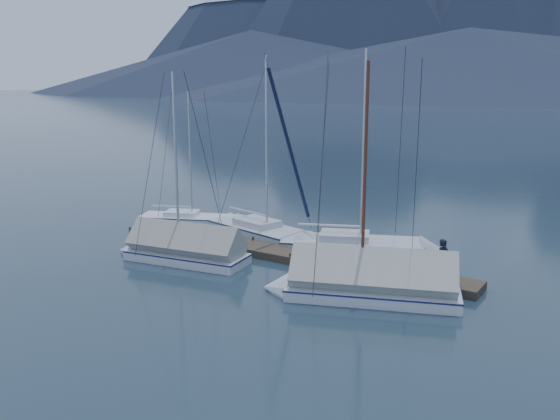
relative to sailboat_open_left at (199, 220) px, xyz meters
The scene contains 9 objects.
ground 9.10m from the sailboat_open_left, 34.52° to the right, with size 1000.00×1000.00×0.00m, color #162532.
dock 8.13m from the sailboat_open_left, 22.83° to the right, with size 18.00×1.50×0.54m.
mooring_posts 7.68m from the sailboat_open_left, 24.28° to the right, with size 15.12×1.52×0.35m.
sailboat_open_left is the anchor object (origin of this frame).
sailboat_open_mid 5.54m from the sailboat_open_left, ahead, with size 7.83×3.83×9.98m.
sailboat_open_right 10.55m from the sailboat_open_left, ahead, with size 7.92×5.03×10.17m.
sailboat_covered_near 13.97m from the sailboat_open_left, 24.85° to the right, with size 7.60×4.60×9.47m.
sailboat_covered_far 7.20m from the sailboat_open_left, 57.27° to the right, with size 6.68×3.04×9.06m.
person 15.38m from the sailboat_open_left, 12.18° to the right, with size 0.59×0.39×1.62m, color black.
Camera 1 is at (14.10, -19.67, 7.82)m, focal length 38.00 mm.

